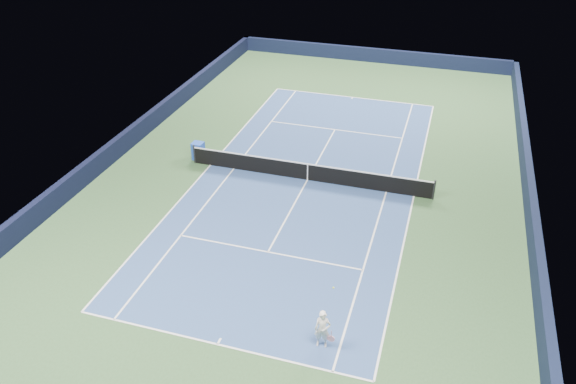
# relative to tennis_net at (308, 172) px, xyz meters

# --- Properties ---
(ground) EXTENTS (40.00, 40.00, 0.00)m
(ground) POSITION_rel_tennis_net_xyz_m (0.00, 0.00, -0.50)
(ground) COLOR #2F502B
(ground) RESTS_ON ground
(wall_far) EXTENTS (22.00, 0.35, 1.10)m
(wall_far) POSITION_rel_tennis_net_xyz_m (0.00, 19.82, 0.05)
(wall_far) COLOR black
(wall_far) RESTS_ON ground
(wall_right) EXTENTS (0.35, 40.00, 1.10)m
(wall_right) POSITION_rel_tennis_net_xyz_m (10.82, 0.00, 0.05)
(wall_right) COLOR #111833
(wall_right) RESTS_ON ground
(wall_left) EXTENTS (0.35, 40.00, 1.10)m
(wall_left) POSITION_rel_tennis_net_xyz_m (-10.82, 0.00, 0.05)
(wall_left) COLOR black
(wall_left) RESTS_ON ground
(court_surface) EXTENTS (10.97, 23.77, 0.01)m
(court_surface) POSITION_rel_tennis_net_xyz_m (0.00, 0.00, -0.50)
(court_surface) COLOR navy
(court_surface) RESTS_ON ground
(baseline_far) EXTENTS (10.97, 0.08, 0.00)m
(baseline_far) POSITION_rel_tennis_net_xyz_m (0.00, 11.88, -0.50)
(baseline_far) COLOR white
(baseline_far) RESTS_ON ground
(baseline_near) EXTENTS (10.97, 0.08, 0.00)m
(baseline_near) POSITION_rel_tennis_net_xyz_m (0.00, -11.88, -0.50)
(baseline_near) COLOR white
(baseline_near) RESTS_ON ground
(sideline_doubles_right) EXTENTS (0.08, 23.77, 0.00)m
(sideline_doubles_right) POSITION_rel_tennis_net_xyz_m (5.49, 0.00, -0.50)
(sideline_doubles_right) COLOR white
(sideline_doubles_right) RESTS_ON ground
(sideline_doubles_left) EXTENTS (0.08, 23.77, 0.00)m
(sideline_doubles_left) POSITION_rel_tennis_net_xyz_m (-5.49, 0.00, -0.50)
(sideline_doubles_left) COLOR white
(sideline_doubles_left) RESTS_ON ground
(sideline_singles_right) EXTENTS (0.08, 23.77, 0.00)m
(sideline_singles_right) POSITION_rel_tennis_net_xyz_m (4.12, 0.00, -0.50)
(sideline_singles_right) COLOR white
(sideline_singles_right) RESTS_ON ground
(sideline_singles_left) EXTENTS (0.08, 23.77, 0.00)m
(sideline_singles_left) POSITION_rel_tennis_net_xyz_m (-4.12, 0.00, -0.50)
(sideline_singles_left) COLOR white
(sideline_singles_left) RESTS_ON ground
(service_line_far) EXTENTS (8.23, 0.08, 0.00)m
(service_line_far) POSITION_rel_tennis_net_xyz_m (0.00, 6.40, -0.50)
(service_line_far) COLOR white
(service_line_far) RESTS_ON ground
(service_line_near) EXTENTS (8.23, 0.08, 0.00)m
(service_line_near) POSITION_rel_tennis_net_xyz_m (0.00, -6.40, -0.50)
(service_line_near) COLOR white
(service_line_near) RESTS_ON ground
(center_service_line) EXTENTS (0.08, 12.80, 0.00)m
(center_service_line) POSITION_rel_tennis_net_xyz_m (0.00, 0.00, -0.50)
(center_service_line) COLOR white
(center_service_line) RESTS_ON ground
(center_mark_far) EXTENTS (0.08, 0.30, 0.00)m
(center_mark_far) POSITION_rel_tennis_net_xyz_m (0.00, 11.73, -0.50)
(center_mark_far) COLOR white
(center_mark_far) RESTS_ON ground
(center_mark_near) EXTENTS (0.08, 0.30, 0.00)m
(center_mark_near) POSITION_rel_tennis_net_xyz_m (0.00, -11.73, -0.50)
(center_mark_near) COLOR white
(center_mark_near) RESTS_ON ground
(tennis_net) EXTENTS (12.90, 0.10, 1.07)m
(tennis_net) POSITION_rel_tennis_net_xyz_m (0.00, 0.00, 0.00)
(tennis_net) COLOR black
(tennis_net) RESTS_ON ground
(sponsor_cube) EXTENTS (0.65, 0.57, 0.99)m
(sponsor_cube) POSITION_rel_tennis_net_xyz_m (-6.40, 0.49, -0.01)
(sponsor_cube) COLOR blue
(sponsor_cube) RESTS_ON ground
(tennis_player) EXTENTS (0.75, 1.25, 1.84)m
(tennis_player) POSITION_rel_tennis_net_xyz_m (3.50, -10.84, 0.26)
(tennis_player) COLOR white
(tennis_player) RESTS_ON ground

